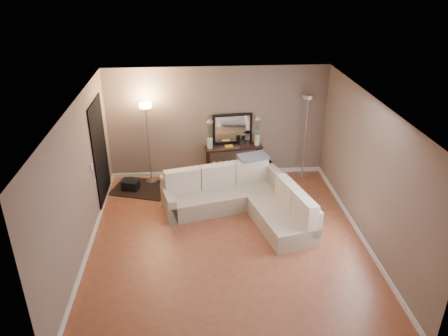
{
  "coord_description": "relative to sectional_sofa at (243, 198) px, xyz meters",
  "views": [
    {
      "loc": [
        -0.57,
        -6.65,
        4.73
      ],
      "look_at": [
        0.0,
        0.8,
        1.1
      ],
      "focal_mm": 35.0,
      "sensor_mm": 36.0,
      "label": 1
    }
  ],
  "objects": [
    {
      "name": "floor_lamp_unlit",
      "position": [
        1.59,
        1.51,
        1.1
      ],
      "size": [
        0.29,
        0.29,
        2.01
      ],
      "color": "silver",
      "rests_on": "floor"
    },
    {
      "name": "baseboard_left",
      "position": [
        -2.89,
        -0.97,
        -0.27
      ],
      "size": [
        0.03,
        5.5,
        0.1
      ],
      "primitive_type": "cube",
      "color": "white",
      "rests_on": "ground"
    },
    {
      "name": "flower_vase_right",
      "position": [
        0.5,
        1.62,
        0.77
      ],
      "size": [
        0.15,
        0.13,
        0.69
      ],
      "color": "silver",
      "rests_on": "console_table"
    },
    {
      "name": "charcoal_rug",
      "position": [
        -2.18,
        1.17,
        -0.31
      ],
      "size": [
        1.45,
        1.25,
        0.02
      ],
      "primitive_type": "cube",
      "rotation": [
        0.0,
        0.0,
        -0.3
      ],
      "color": "black",
      "rests_on": "floor"
    },
    {
      "name": "ceiling",
      "position": [
        -0.41,
        -0.97,
        2.29
      ],
      "size": [
        5.0,
        5.5,
        0.01
      ],
      "primitive_type": "cube",
      "color": "white",
      "rests_on": "ground"
    },
    {
      "name": "wall_back",
      "position": [
        -0.41,
        1.79,
        0.98
      ],
      "size": [
        5.0,
        0.02,
        2.6
      ],
      "primitive_type": "cube",
      "color": "gray",
      "rests_on": "ground"
    },
    {
      "name": "throw_blanket",
      "position": [
        0.28,
        0.7,
        0.6
      ],
      "size": [
        0.7,
        0.52,
        0.08
      ],
      "primitive_type": "cube",
      "rotation": [
        0.1,
        0.0,
        0.29
      ],
      "color": "slate",
      "rests_on": "sectional_sofa"
    },
    {
      "name": "leaning_mirror",
      "position": [
        -0.07,
        1.72,
        0.85
      ],
      "size": [
        0.92,
        0.14,
        0.72
      ],
      "color": "black",
      "rests_on": "console_table"
    },
    {
      "name": "console_table",
      "position": [
        -0.13,
        1.55,
        0.13
      ],
      "size": [
        1.33,
        0.49,
        0.8
      ],
      "color": "black",
      "rests_on": "floor"
    },
    {
      "name": "switch_plate",
      "position": [
        -2.89,
        -0.12,
        0.88
      ],
      "size": [
        0.02,
        0.08,
        0.12
      ],
      "primitive_type": "cube",
      "color": "white",
      "rests_on": "ground"
    },
    {
      "name": "sectional_sofa",
      "position": [
        0.0,
        0.0,
        0.0
      ],
      "size": [
        2.94,
        2.48,
        0.86
      ],
      "color": "#BDB199",
      "rests_on": "floor"
    },
    {
      "name": "floor",
      "position": [
        -0.41,
        -0.97,
        -0.32
      ],
      "size": [
        5.0,
        5.5,
        0.01
      ],
      "primitive_type": "cube",
      "color": "#9A5238",
      "rests_on": "ground"
    },
    {
      "name": "flower_vase_left",
      "position": [
        -0.6,
        1.5,
        0.77
      ],
      "size": [
        0.15,
        0.13,
        0.69
      ],
      "color": "silver",
      "rests_on": "console_table"
    },
    {
      "name": "doorway",
      "position": [
        -2.89,
        0.73,
        0.78
      ],
      "size": [
        0.02,
        1.2,
        2.2
      ],
      "primitive_type": "cube",
      "color": "black",
      "rests_on": "ground"
    },
    {
      "name": "table_decor",
      "position": [
        -0.05,
        1.52,
        0.52
      ],
      "size": [
        0.56,
        0.14,
        0.13
      ],
      "color": "gold",
      "rests_on": "console_table"
    },
    {
      "name": "baseboard_back",
      "position": [
        -0.41,
        1.76,
        -0.27
      ],
      "size": [
        5.0,
        0.03,
        0.1
      ],
      "primitive_type": "cube",
      "color": "white",
      "rests_on": "ground"
    },
    {
      "name": "wall_front",
      "position": [
        -0.41,
        -3.73,
        0.98
      ],
      "size": [
        5.0,
        0.02,
        2.6
      ],
      "primitive_type": "cube",
      "color": "gray",
      "rests_on": "ground"
    },
    {
      "name": "baseboard_right",
      "position": [
        2.08,
        -0.97,
        -0.27
      ],
      "size": [
        0.03,
        5.5,
        0.1
      ],
      "primitive_type": "cube",
      "color": "white",
      "rests_on": "ground"
    },
    {
      "name": "floor_lamp_lit",
      "position": [
        -1.97,
        1.48,
        1.02
      ],
      "size": [
        0.33,
        0.33,
        1.89
      ],
      "color": "silver",
      "rests_on": "floor"
    },
    {
      "name": "black_bag",
      "position": [
        -2.41,
        1.13,
        -0.21
      ],
      "size": [
        0.41,
        0.34,
        0.23
      ],
      "primitive_type": "cube",
      "rotation": [
        0.0,
        0.0,
        -0.3
      ],
      "color": "black",
      "rests_on": "charcoal_rug"
    },
    {
      "name": "wall_right",
      "position": [
        2.1,
        -0.97,
        0.98
      ],
      "size": [
        0.02,
        5.5,
        2.6
      ],
      "primitive_type": "cube",
      "color": "gray",
      "rests_on": "ground"
    },
    {
      "name": "wall_left",
      "position": [
        -2.92,
        -0.97,
        0.98
      ],
      "size": [
        0.02,
        5.5,
        2.6
      ],
      "primitive_type": "cube",
      "color": "gray",
      "rests_on": "ground"
    }
  ]
}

